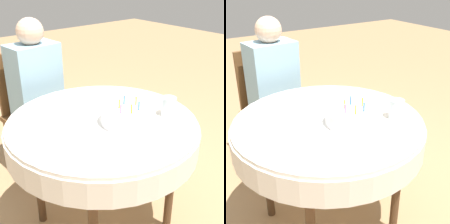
% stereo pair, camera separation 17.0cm
% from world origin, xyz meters
% --- Properties ---
extents(ground_plane, '(12.00, 12.00, 0.00)m').
position_xyz_m(ground_plane, '(0.00, 0.00, 0.00)').
color(ground_plane, '#A37F56').
extents(dining_table, '(1.07, 1.07, 0.77)m').
position_xyz_m(dining_table, '(0.00, 0.00, 0.68)').
color(dining_table, silver).
rests_on(dining_table, ground_plane).
extents(chair, '(0.47, 0.47, 0.95)m').
position_xyz_m(chair, '(0.01, 0.90, 0.51)').
color(chair, brown).
rests_on(chair, ground_plane).
extents(person, '(0.36, 0.34, 1.22)m').
position_xyz_m(person, '(0.02, 0.80, 0.73)').
color(person, '#DBB293').
rests_on(person, ground_plane).
extents(napkin, '(0.34, 0.34, 0.00)m').
position_xyz_m(napkin, '(0.08, -0.12, 0.77)').
color(napkin, white).
rests_on(napkin, dining_table).
extents(birthday_cake, '(0.29, 0.29, 0.13)m').
position_xyz_m(birthday_cake, '(0.08, -0.12, 0.81)').
color(birthday_cake, white).
rests_on(birthday_cake, dining_table).
extents(drinking_glass, '(0.08, 0.08, 0.11)m').
position_xyz_m(drinking_glass, '(0.32, -0.20, 0.82)').
color(drinking_glass, silver).
rests_on(drinking_glass, dining_table).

